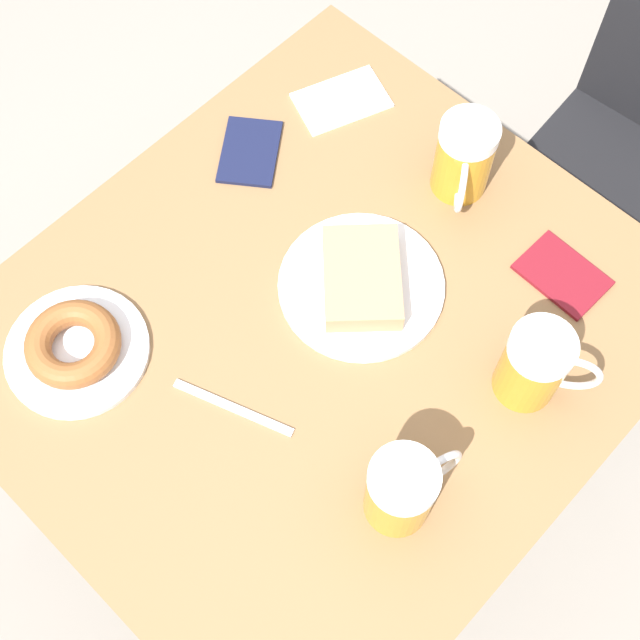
% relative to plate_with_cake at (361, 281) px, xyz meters
% --- Properties ---
extents(ground_plane, '(8.00, 8.00, 0.00)m').
position_rel_plate_with_cake_xyz_m(ground_plane, '(0.00, -0.09, -0.79)').
color(ground_plane, gray).
extents(table, '(0.83, 0.92, 0.78)m').
position_rel_plate_with_cake_xyz_m(table, '(0.00, -0.09, -0.09)').
color(table, olive).
rests_on(table, ground_plane).
extents(plate_with_cake, '(0.24, 0.24, 0.05)m').
position_rel_plate_with_cake_xyz_m(plate_with_cake, '(0.00, 0.00, 0.00)').
color(plate_with_cake, silver).
rests_on(plate_with_cake, table).
extents(plate_with_donut, '(0.20, 0.20, 0.05)m').
position_rel_plate_with_cake_xyz_m(plate_with_donut, '(-0.22, -0.35, 0.00)').
color(plate_with_donut, silver).
rests_on(plate_with_donut, table).
extents(beer_mug_left, '(0.10, 0.12, 0.14)m').
position_rel_plate_with_cake_xyz_m(beer_mug_left, '(-0.01, 0.24, 0.05)').
color(beer_mug_left, '#C68C23').
rests_on(beer_mug_left, table).
extents(beer_mug_center, '(0.09, 0.13, 0.14)m').
position_rel_plate_with_cake_xyz_m(beer_mug_center, '(0.25, -0.20, 0.05)').
color(beer_mug_center, '#C68C23').
rests_on(beer_mug_center, table).
extents(beer_mug_right, '(0.13, 0.09, 0.14)m').
position_rel_plate_with_cake_xyz_m(beer_mug_right, '(0.27, 0.04, 0.05)').
color(beer_mug_right, '#C68C23').
rests_on(beer_mug_right, table).
extents(napkin_folded, '(0.14, 0.17, 0.00)m').
position_rel_plate_with_cake_xyz_m(napkin_folded, '(-0.25, 0.23, -0.01)').
color(napkin_folded, white).
rests_on(napkin_folded, table).
extents(fork, '(0.17, 0.07, 0.00)m').
position_rel_plate_with_cake_xyz_m(fork, '(-0.00, -0.26, -0.02)').
color(fork, silver).
rests_on(fork, table).
extents(passport_near_edge, '(0.13, 0.09, 0.01)m').
position_rel_plate_with_cake_xyz_m(passport_near_edge, '(0.20, 0.22, -0.01)').
color(passport_near_edge, maroon).
rests_on(passport_near_edge, table).
extents(passport_far_edge, '(0.15, 0.15, 0.01)m').
position_rel_plate_with_cake_xyz_m(passport_far_edge, '(-0.29, 0.06, -0.01)').
color(passport_far_edge, '#141938').
rests_on(passport_far_edge, table).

